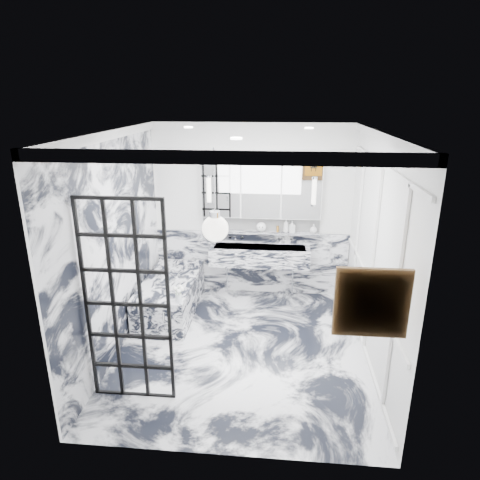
# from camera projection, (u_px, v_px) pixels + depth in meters

# --- Properties ---
(floor) EXTENTS (3.60, 3.60, 0.00)m
(floor) POSITION_uv_depth(u_px,v_px,m) (242.00, 348.00, 5.69)
(floor) COLOR silver
(floor) RESTS_ON ground
(ceiling) EXTENTS (3.60, 3.60, 0.00)m
(ceiling) POSITION_uv_depth(u_px,v_px,m) (242.00, 131.00, 4.79)
(ceiling) COLOR white
(ceiling) RESTS_ON wall_back
(wall_back) EXTENTS (3.60, 0.00, 3.60)m
(wall_back) POSITION_uv_depth(u_px,v_px,m) (252.00, 211.00, 6.93)
(wall_back) COLOR white
(wall_back) RESTS_ON floor
(wall_front) EXTENTS (3.60, 0.00, 3.60)m
(wall_front) POSITION_uv_depth(u_px,v_px,m) (222.00, 322.00, 3.54)
(wall_front) COLOR white
(wall_front) RESTS_ON floor
(wall_left) EXTENTS (0.00, 3.60, 3.60)m
(wall_left) POSITION_uv_depth(u_px,v_px,m) (115.00, 245.00, 5.38)
(wall_left) COLOR white
(wall_left) RESTS_ON floor
(wall_right) EXTENTS (0.00, 3.60, 3.60)m
(wall_right) POSITION_uv_depth(u_px,v_px,m) (375.00, 253.00, 5.09)
(wall_right) COLOR white
(wall_right) RESTS_ON floor
(marble_clad_back) EXTENTS (3.18, 0.05, 1.05)m
(marble_clad_back) POSITION_uv_depth(u_px,v_px,m) (251.00, 262.00, 7.19)
(marble_clad_back) COLOR silver
(marble_clad_back) RESTS_ON floor
(marble_clad_left) EXTENTS (0.02, 3.56, 2.68)m
(marble_clad_left) POSITION_uv_depth(u_px,v_px,m) (117.00, 249.00, 5.40)
(marble_clad_left) COLOR silver
(marble_clad_left) RESTS_ON floor
(panel_molding) EXTENTS (0.03, 3.40, 2.30)m
(panel_molding) POSITION_uv_depth(u_px,v_px,m) (373.00, 261.00, 5.13)
(panel_molding) COLOR white
(panel_molding) RESTS_ON floor
(soap_bottle_a) EXTENTS (0.10, 0.10, 0.23)m
(soap_bottle_a) POSITION_uv_depth(u_px,v_px,m) (286.00, 225.00, 6.86)
(soap_bottle_a) COLOR #8C5919
(soap_bottle_a) RESTS_ON ledge
(soap_bottle_b) EXTENTS (0.11, 0.11, 0.19)m
(soap_bottle_b) POSITION_uv_depth(u_px,v_px,m) (292.00, 227.00, 6.86)
(soap_bottle_b) COLOR #4C4C51
(soap_bottle_b) RESTS_ON ledge
(soap_bottle_c) EXTENTS (0.15, 0.15, 0.15)m
(soap_bottle_c) POSITION_uv_depth(u_px,v_px,m) (314.00, 229.00, 6.84)
(soap_bottle_c) COLOR silver
(soap_bottle_c) RESTS_ON ledge
(face_pot) EXTENTS (0.16, 0.16, 0.16)m
(face_pot) POSITION_uv_depth(u_px,v_px,m) (261.00, 227.00, 6.91)
(face_pot) COLOR white
(face_pot) RESTS_ON ledge
(amber_bottle) EXTENTS (0.04, 0.04, 0.10)m
(amber_bottle) POSITION_uv_depth(u_px,v_px,m) (278.00, 229.00, 6.89)
(amber_bottle) COLOR #8C5919
(amber_bottle) RESTS_ON ledge
(flower_vase) EXTENTS (0.08, 0.08, 0.12)m
(flower_vase) POSITION_uv_depth(u_px,v_px,m) (179.00, 298.00, 5.71)
(flower_vase) COLOR silver
(flower_vase) RESTS_ON bathtub
(crittall_door) EXTENTS (0.88, 0.04, 2.26)m
(crittall_door) POSITION_uv_depth(u_px,v_px,m) (127.00, 304.00, 4.43)
(crittall_door) COLOR black
(crittall_door) RESTS_ON floor
(artwork) EXTENTS (0.49, 0.05, 0.49)m
(artwork) POSITION_uv_depth(u_px,v_px,m) (372.00, 303.00, 3.40)
(artwork) COLOR orange
(artwork) RESTS_ON wall_front
(pendant_light) EXTENTS (0.25, 0.25, 0.25)m
(pendant_light) POSITION_uv_depth(u_px,v_px,m) (215.00, 229.00, 4.01)
(pendant_light) COLOR white
(pendant_light) RESTS_ON ceiling
(trough_sink) EXTENTS (1.60, 0.45, 0.30)m
(trough_sink) POSITION_uv_depth(u_px,v_px,m) (260.00, 256.00, 6.90)
(trough_sink) COLOR silver
(trough_sink) RESTS_ON wall_back
(ledge) EXTENTS (1.90, 0.14, 0.04)m
(ledge) POSITION_uv_depth(u_px,v_px,m) (260.00, 232.00, 6.95)
(ledge) COLOR silver
(ledge) RESTS_ON wall_back
(subway_tile) EXTENTS (1.90, 0.03, 0.23)m
(subway_tile) POSITION_uv_depth(u_px,v_px,m) (261.00, 223.00, 6.97)
(subway_tile) COLOR white
(subway_tile) RESTS_ON wall_back
(mirror_cabinet) EXTENTS (1.90, 0.16, 1.00)m
(mirror_cabinet) POSITION_uv_depth(u_px,v_px,m) (261.00, 187.00, 6.72)
(mirror_cabinet) COLOR white
(mirror_cabinet) RESTS_ON wall_back
(sconce_left) EXTENTS (0.07, 0.07, 0.40)m
(sconce_left) POSITION_uv_depth(u_px,v_px,m) (209.00, 190.00, 6.71)
(sconce_left) COLOR white
(sconce_left) RESTS_ON mirror_cabinet
(sconce_right) EXTENTS (0.07, 0.07, 0.40)m
(sconce_right) POSITION_uv_depth(u_px,v_px,m) (314.00, 192.00, 6.56)
(sconce_right) COLOR white
(sconce_right) RESTS_ON mirror_cabinet
(bathtub) EXTENTS (0.75, 1.65, 0.55)m
(bathtub) POSITION_uv_depth(u_px,v_px,m) (171.00, 296.00, 6.55)
(bathtub) COLOR silver
(bathtub) RESTS_ON floor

